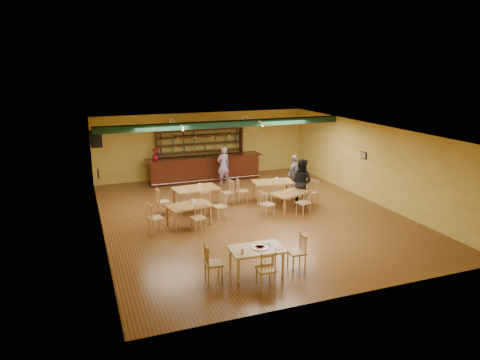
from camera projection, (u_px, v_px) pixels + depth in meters
name	position (u px, v px, depth m)	size (l,w,h in m)	color
floor	(250.00, 215.00, 15.68)	(12.00, 12.00, 0.00)	#563218
ceiling_beam	(225.00, 124.00, 17.49)	(10.00, 0.30, 0.25)	black
track_rail_left	(176.00, 123.00, 17.41)	(0.05, 2.50, 0.05)	white
track_rail_right	(252.00, 119.00, 18.49)	(0.05, 2.50, 0.05)	white
ac_unit	(96.00, 139.00, 17.27)	(0.34, 0.70, 0.48)	white
picture_left	(98.00, 174.00, 14.48)	(0.04, 0.34, 0.28)	black
picture_right	(364.00, 155.00, 17.38)	(0.04, 0.34, 0.28)	black
bar_counter	(204.00, 169.00, 20.14)	(5.29, 0.85, 1.13)	#35160A
back_bar_hutch	(200.00, 154.00, 20.56)	(4.09, 0.40, 2.28)	#35160A
poinsettia	(155.00, 154.00, 19.18)	(0.29, 0.29, 0.51)	#AB0F24
dining_table_a	(196.00, 198.00, 16.24)	(1.61, 0.97, 0.81)	olive
dining_table_b	(273.00, 191.00, 17.27)	(1.53, 0.92, 0.77)	olive
dining_table_c	(189.00, 215.00, 14.65)	(1.41, 0.84, 0.70)	olive
dining_table_d	(290.00, 201.00, 16.12)	(1.37, 0.82, 0.68)	olive
near_table	(256.00, 261.00, 11.21)	(1.33, 0.85, 0.71)	tan
pizza_tray	(260.00, 247.00, 11.15)	(0.40, 0.40, 0.01)	silver
parmesan_shaker	(243.00, 251.00, 10.84)	(0.07, 0.07, 0.11)	#EAE5C6
napkin_stack	(266.00, 243.00, 11.40)	(0.20, 0.15, 0.03)	white
pizza_server	(264.00, 246.00, 11.24)	(0.32, 0.09, 0.00)	silver
side_plate	(278.00, 248.00, 11.13)	(0.22, 0.22, 0.01)	white
patron_bar	(223.00, 165.00, 19.53)	(0.61, 0.40, 1.68)	#9152B3
patron_right_a	(301.00, 182.00, 16.68)	(0.86, 0.67, 1.77)	black
patron_right_b	(295.00, 174.00, 18.22)	(0.93, 0.39, 1.58)	gray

